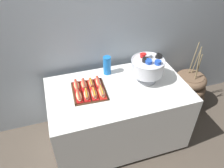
% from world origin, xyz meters
% --- Properties ---
extents(ground_plane, '(10.00, 10.00, 0.00)m').
position_xyz_m(ground_plane, '(0.00, 0.00, 0.00)').
color(ground_plane, '#4C4238').
extents(back_wall, '(6.00, 0.10, 2.60)m').
position_xyz_m(back_wall, '(0.00, 0.56, 1.30)').
color(back_wall, '#9EA8B2').
rests_on(back_wall, ground_plane).
extents(buffet_table, '(1.44, 0.84, 0.76)m').
position_xyz_m(buffet_table, '(0.00, 0.00, 0.40)').
color(buffet_table, white).
rests_on(buffet_table, ground_plane).
extents(floor_vase, '(0.47, 0.47, 0.97)m').
position_xyz_m(floor_vase, '(1.10, 0.25, 0.25)').
color(floor_vase, brown).
rests_on(floor_vase, ground_plane).
extents(serving_tray, '(0.35, 0.38, 0.01)m').
position_xyz_m(serving_tray, '(-0.29, 0.05, 0.76)').
color(serving_tray, '#472B19').
rests_on(serving_tray, buffet_table).
extents(hot_dog_0, '(0.07, 0.17, 0.06)m').
position_xyz_m(hot_dog_0, '(-0.41, -0.03, 0.79)').
color(hot_dog_0, '#B21414').
rests_on(hot_dog_0, serving_tray).
extents(hot_dog_1, '(0.08, 0.17, 0.06)m').
position_xyz_m(hot_dog_1, '(-0.33, -0.04, 0.79)').
color(hot_dog_1, red).
rests_on(hot_dog_1, serving_tray).
extents(hot_dog_2, '(0.07, 0.17, 0.06)m').
position_xyz_m(hot_dog_2, '(-0.26, -0.04, 0.79)').
color(hot_dog_2, red).
rests_on(hot_dog_2, serving_tray).
extents(hot_dog_3, '(0.08, 0.19, 0.06)m').
position_xyz_m(hot_dog_3, '(-0.18, -0.04, 0.79)').
color(hot_dog_3, red).
rests_on(hot_dog_3, serving_tray).
extents(hot_dog_4, '(0.07, 0.17, 0.06)m').
position_xyz_m(hot_dog_4, '(-0.40, 0.13, 0.79)').
color(hot_dog_4, red).
rests_on(hot_dog_4, serving_tray).
extents(hot_dog_5, '(0.08, 0.16, 0.06)m').
position_xyz_m(hot_dog_5, '(-0.33, 0.13, 0.79)').
color(hot_dog_5, '#B21414').
rests_on(hot_dog_5, serving_tray).
extents(hot_dog_6, '(0.06, 0.16, 0.06)m').
position_xyz_m(hot_dog_6, '(-0.25, 0.13, 0.79)').
color(hot_dog_6, red).
rests_on(hot_dog_6, serving_tray).
extents(hot_dog_7, '(0.07, 0.18, 0.06)m').
position_xyz_m(hot_dog_7, '(-0.18, 0.12, 0.79)').
color(hot_dog_7, red).
rests_on(hot_dog_7, serving_tray).
extents(punch_bowl, '(0.34, 0.34, 0.29)m').
position_xyz_m(punch_bowl, '(0.34, 0.05, 0.93)').
color(punch_bowl, silver).
rests_on(punch_bowl, buffet_table).
extents(cup_stack, '(0.08, 0.08, 0.21)m').
position_xyz_m(cup_stack, '(-0.03, 0.30, 0.86)').
color(cup_stack, blue).
rests_on(cup_stack, buffet_table).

